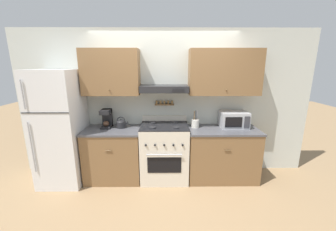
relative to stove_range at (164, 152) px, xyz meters
name	(u,v)px	position (x,y,z in m)	size (l,w,h in m)	color
ground_plane	(164,187)	(0.00, -0.32, -0.49)	(16.00, 16.00, 0.00)	#937551
wall_back	(167,94)	(0.05, 0.29, 0.97)	(5.20, 0.46, 2.55)	silver
counter_left	(114,154)	(-0.87, 0.01, -0.04)	(0.95, 0.65, 0.90)	brown
counter_right	(222,153)	(1.00, 0.01, -0.04)	(1.19, 0.65, 0.90)	brown
stove_range	(164,152)	(0.00, 0.00, 0.00)	(0.79, 0.66, 1.07)	beige
refrigerator	(61,128)	(-1.71, -0.05, 0.46)	(0.69, 0.75, 1.89)	white
tea_kettle	(121,123)	(-0.74, 0.10, 0.48)	(0.21, 0.16, 0.19)	#232326
coffee_maker	(107,118)	(-1.00, 0.14, 0.57)	(0.16, 0.24, 0.32)	black
microwave	(234,119)	(1.20, 0.12, 0.55)	(0.46, 0.36, 0.27)	#ADAFB5
utensil_crock	(195,123)	(0.53, 0.10, 0.49)	(0.13, 0.13, 0.30)	silver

